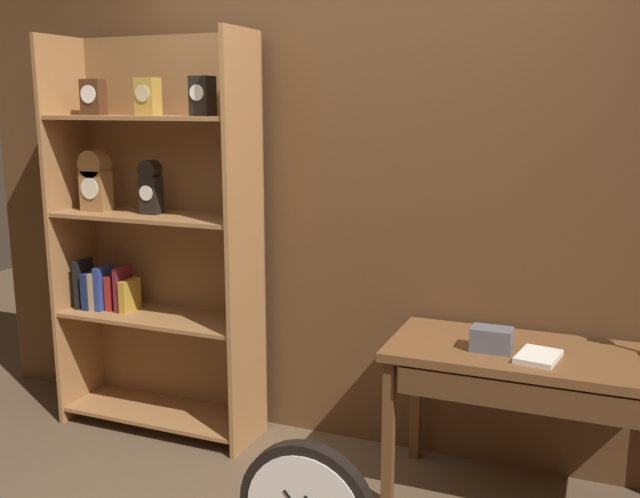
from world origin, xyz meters
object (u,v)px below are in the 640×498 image
workbench (540,373)px  toolbox_small (492,339)px  open_repair_manual (538,357)px  bookshelf (153,240)px

workbench → toolbox_small: bearing=-168.0°
toolbox_small → open_repair_manual: toolbox_small is taller
toolbox_small → open_repair_manual: bearing=-10.0°
workbench → bookshelf: bearing=176.6°
bookshelf → toolbox_small: 1.91m
bookshelf → workbench: bearing=-3.4°
workbench → toolbox_small: toolbox_small is taller
toolbox_small → bookshelf: bearing=174.9°
bookshelf → workbench: (2.09, -0.12, -0.43)m
bookshelf → open_repair_manual: size_ratio=9.92×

